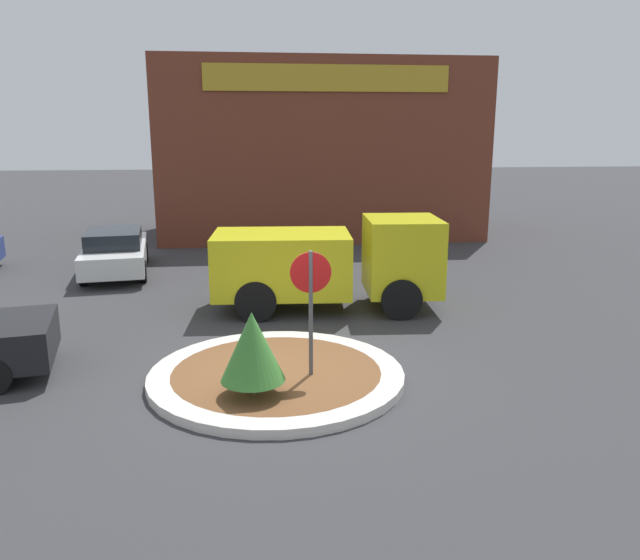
# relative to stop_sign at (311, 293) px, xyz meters

# --- Properties ---
(ground_plane) EXTENTS (120.00, 120.00, 0.00)m
(ground_plane) POSITION_rel_stop_sign_xyz_m (-0.56, 0.21, -1.54)
(ground_plane) COLOR #38383A
(traffic_island) EXTENTS (4.29, 4.29, 0.16)m
(traffic_island) POSITION_rel_stop_sign_xyz_m (-0.56, 0.21, -1.46)
(traffic_island) COLOR beige
(traffic_island) RESTS_ON ground_plane
(stop_sign) EXTENTS (0.67, 0.07, 2.24)m
(stop_sign) POSITION_rel_stop_sign_xyz_m (0.00, 0.00, 0.00)
(stop_sign) COLOR #4C4C51
(stop_sign) RESTS_ON ground_plane
(island_shrub) EXTENTS (0.98, 0.98, 1.32)m
(island_shrub) POSITION_rel_stop_sign_xyz_m (-0.96, -0.75, -0.60)
(island_shrub) COLOR brown
(island_shrub) RESTS_ON traffic_island
(utility_truck) EXTENTS (5.29, 2.34, 2.14)m
(utility_truck) POSITION_rel_stop_sign_xyz_m (0.85, 4.38, -0.40)
(utility_truck) COLOR gold
(utility_truck) RESTS_ON ground_plane
(storefront_building) EXTENTS (12.21, 6.07, 6.67)m
(storefront_building) POSITION_rel_stop_sign_xyz_m (1.88, 15.69, 1.80)
(storefront_building) COLOR brown
(storefront_building) RESTS_ON ground_plane
(parked_sedan_white) EXTENTS (2.28, 4.66, 1.31)m
(parked_sedan_white) POSITION_rel_stop_sign_xyz_m (-4.86, 8.82, -0.87)
(parked_sedan_white) COLOR silver
(parked_sedan_white) RESTS_ON ground_plane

